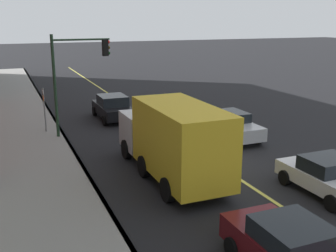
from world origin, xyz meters
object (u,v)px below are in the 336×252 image
Objects in this scene: car_white at (328,175)px; car_silver at (231,125)px; car_maroon at (293,252)px; car_black at (113,107)px; truck_yellow at (173,139)px; traffic_light_mast at (76,68)px; street_sign_post at (44,107)px.

car_white is 7.68m from car_silver.
car_maroon is 1.00× the size of car_black.
car_maroon is at bearing 179.12° from car_black.
traffic_light_mast is (7.52, 2.44, 2.13)m from truck_yellow.
car_silver is at bearing -114.76° from traffic_light_mast.
truck_yellow is 2.80× the size of street_sign_post.
car_black is (18.25, -0.28, 0.03)m from car_maroon.
traffic_light_mast reaches higher than car_silver.
street_sign_post is (4.81, 9.25, 0.81)m from car_silver.
car_white is 0.68× the size of traffic_light_mast.
car_white is 0.92× the size of car_silver.
truck_yellow reaches higher than car_maroon.
traffic_light_mast is at bearing 32.70° from car_white.
traffic_light_mast is (11.17, 7.17, 3.09)m from car_white.
traffic_light_mast is at bearing 139.85° from car_black.
car_white is at bearing -144.70° from street_sign_post.
street_sign_post reaches higher than car_silver.
traffic_light_mast is 3.08m from street_sign_post.
car_maroon is 0.58× the size of truck_yellow.
car_white is at bearing -147.30° from traffic_light_mast.
car_silver is 1.56× the size of street_sign_post.
truck_yellow is (-10.82, 0.35, 0.88)m from car_black.
car_white is 15.31m from street_sign_post.
street_sign_post is (-1.99, 4.45, 0.77)m from car_black.
traffic_light_mast is at bearing 65.24° from car_silver.
car_silver is 10.45m from street_sign_post.
car_maroon is at bearing -179.50° from truck_yellow.
car_silver is 0.96× the size of car_maroon.
car_silver is at bearing -3.10° from car_white.
car_maroon is (-11.44, 5.08, 0.01)m from car_silver.
car_black is at bearing 35.20° from car_silver.
car_white is 1.44× the size of street_sign_post.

